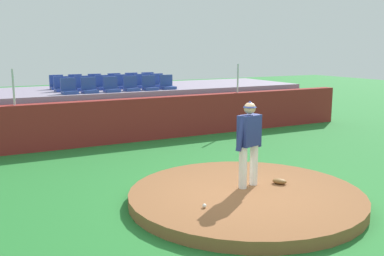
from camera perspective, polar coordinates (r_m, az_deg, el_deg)
ground_plane at (r=8.92m, az=6.91°, el=-9.43°), size 60.00×60.00×0.00m
pitchers_mound at (r=8.88m, az=6.92°, el=-8.77°), size 4.61×4.61×0.22m
pitcher at (r=8.90m, az=7.38°, el=-1.22°), size 0.76×0.38×1.75m
baseball at (r=7.92m, az=1.60°, el=-10.00°), size 0.07×0.07×0.07m
fielding_glove at (r=9.40m, az=11.23°, el=-6.77°), size 0.33×0.36×0.11m
brick_barrier at (r=14.37m, az=-7.86°, el=1.03°), size 17.16×0.40×1.39m
fence_post_left at (r=13.46m, az=-22.06°, el=4.92°), size 0.06×0.06×1.03m
fence_post_right at (r=16.08m, az=5.93°, el=6.40°), size 0.06×0.06×1.03m
bleacher_platform at (r=16.55m, az=-10.63°, el=2.44°), size 14.71×3.82×1.54m
stadium_chair_0 at (r=14.68m, az=-15.59°, el=4.88°), size 0.48×0.44×0.50m
stadium_chair_1 at (r=14.84m, az=-13.12°, el=5.05°), size 0.48×0.44×0.50m
stadium_chair_2 at (r=15.02m, az=-10.38°, el=5.21°), size 0.48×0.44×0.50m
stadium_chair_3 at (r=15.28m, az=-7.88°, el=5.37°), size 0.48×0.44×0.50m
stadium_chair_4 at (r=15.49m, az=-5.50°, el=5.49°), size 0.48×0.44×0.50m
stadium_chair_5 at (r=15.79m, az=-3.23°, el=5.61°), size 0.48×0.44×0.50m
stadium_chair_6 at (r=15.55m, az=-16.46°, el=5.13°), size 0.48×0.44×0.50m
stadium_chair_7 at (r=15.67m, az=-13.97°, el=5.29°), size 0.48×0.44×0.50m
stadium_chair_8 at (r=15.89m, az=-11.39°, el=5.46°), size 0.48×0.44×0.50m
stadium_chair_9 at (r=16.13m, az=-8.99°, el=5.60°), size 0.48×0.44×0.50m
stadium_chair_10 at (r=16.35m, az=-6.63°, el=5.72°), size 0.48×0.44×0.50m
stadium_chair_11 at (r=16.59m, az=-4.45°, el=5.83°), size 0.48×0.44×0.50m
stadium_chair_12 at (r=16.43m, az=-17.02°, el=5.36°), size 0.48×0.44×0.50m
stadium_chair_13 at (r=16.58m, az=-14.75°, el=5.52°), size 0.48×0.44×0.50m
stadium_chair_14 at (r=16.74m, az=-12.36°, el=5.66°), size 0.48×0.44×0.50m
stadium_chair_15 at (r=16.93m, az=-9.90°, el=5.80°), size 0.48×0.44×0.50m
stadium_chair_16 at (r=17.19m, az=-7.71°, el=5.93°), size 0.48×0.44×0.50m
stadium_chair_17 at (r=17.42m, az=-5.62°, el=6.03°), size 0.48×0.44×0.50m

